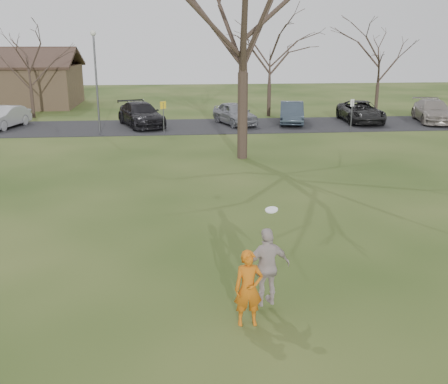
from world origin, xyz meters
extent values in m
plane|color=#1E380F|center=(0.00, 0.00, 0.00)|extent=(120.00, 120.00, 0.00)
cube|color=black|center=(0.00, 25.00, 0.02)|extent=(62.00, 6.50, 0.04)
imported|color=#BF5C0F|center=(0.04, -0.71, 0.82)|extent=(0.60, 0.40, 1.64)
imported|color=#A4A4A9|center=(-12.62, 25.53, 0.75)|extent=(2.62, 4.58, 1.43)
imported|color=black|center=(-3.59, 25.41, 0.83)|extent=(3.89, 5.87, 1.58)
imported|color=gray|center=(2.86, 25.44, 0.80)|extent=(3.11, 4.82, 1.53)
imported|color=#2B3741|center=(6.89, 25.48, 0.79)|extent=(2.49, 4.79, 1.50)
imported|color=black|center=(11.94, 25.59, 0.78)|extent=(2.83, 5.50, 1.48)
imported|color=gray|center=(17.08, 25.14, 0.82)|extent=(3.34, 5.72, 1.56)
imported|color=#B4A4A2|center=(0.52, -0.19, 1.04)|extent=(1.10, 0.65, 1.75)
cylinder|color=white|center=(0.61, -0.02, 2.27)|extent=(0.28, 0.27, 0.10)
cylinder|color=#47474C|center=(-6.00, 22.50, 3.00)|extent=(0.12, 0.12, 6.00)
sphere|color=beige|center=(-6.00, 22.50, 6.10)|extent=(0.34, 0.34, 0.34)
cylinder|color=#47474C|center=(-2.00, 22.00, 1.00)|extent=(0.06, 0.06, 2.00)
cube|color=yellow|center=(-2.00, 22.00, 1.85)|extent=(0.35, 0.35, 0.45)
cylinder|color=#47474C|center=(10.00, 22.00, 1.00)|extent=(0.06, 0.06, 2.00)
cube|color=silver|center=(10.00, 22.00, 1.85)|extent=(0.35, 0.35, 0.45)
camera|label=1|loc=(-1.40, -10.23, 5.72)|focal=41.48mm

